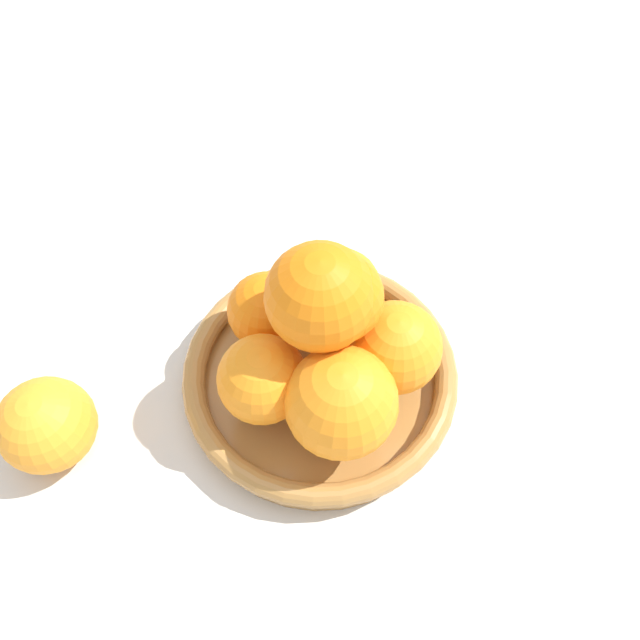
# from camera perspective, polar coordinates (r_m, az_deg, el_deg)

# --- Properties ---
(ground_plane) EXTENTS (4.00, 4.00, 0.00)m
(ground_plane) POSITION_cam_1_polar(r_m,az_deg,el_deg) (0.54, 0.00, -5.84)
(ground_plane) COLOR beige
(fruit_bowl) EXTENTS (0.23, 0.23, 0.03)m
(fruit_bowl) POSITION_cam_1_polar(r_m,az_deg,el_deg) (0.53, 0.00, -5.03)
(fruit_bowl) COLOR #A57238
(fruit_bowl) RESTS_ON ground_plane
(orange_pile) EXTENTS (0.18, 0.17, 0.14)m
(orange_pile) POSITION_cam_1_polar(r_m,az_deg,el_deg) (0.47, 0.81, -1.60)
(orange_pile) COLOR orange
(orange_pile) RESTS_ON fruit_bowl
(stray_orange) EXTENTS (0.08, 0.08, 0.08)m
(stray_orange) POSITION_cam_1_polar(r_m,az_deg,el_deg) (0.53, -23.70, -8.78)
(stray_orange) COLOR orange
(stray_orange) RESTS_ON ground_plane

